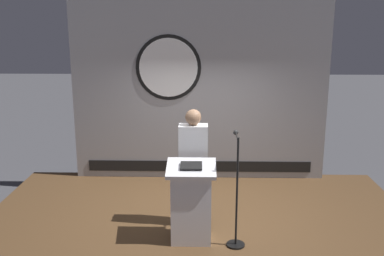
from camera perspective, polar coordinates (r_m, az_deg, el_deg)
ground_plane at (r=6.75m, az=0.78°, el=-14.13°), size 40.00×40.00×0.00m
stage_platform at (r=6.68m, az=0.78°, el=-12.99°), size 6.40×4.00×0.30m
banner_display at (r=7.89m, az=0.88°, el=5.66°), size 4.58×0.12×3.50m
podium at (r=5.86m, az=-0.10°, el=-9.68°), size 0.64×0.50×1.08m
speaker_person at (r=6.19m, az=0.16°, el=-5.07°), size 0.40×0.26×1.69m
microphone_stand at (r=5.80m, az=5.75°, el=-10.11°), size 0.24×0.59×1.47m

